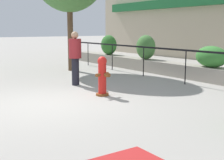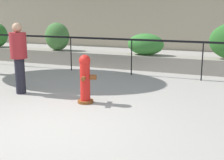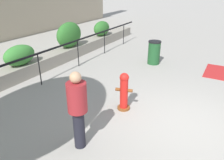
# 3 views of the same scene
# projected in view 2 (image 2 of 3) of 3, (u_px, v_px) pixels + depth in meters

# --- Properties ---
(ground_plane) EXTENTS (120.00, 120.00, 0.00)m
(ground_plane) POSITION_uv_depth(u_px,v_px,m) (45.00, 129.00, 5.43)
(ground_plane) COLOR #9E9991
(planter_wall_low) EXTENTS (18.00, 0.70, 0.50)m
(planter_wall_low) POSITION_uv_depth(u_px,v_px,m) (141.00, 62.00, 10.82)
(planter_wall_low) COLOR gray
(planter_wall_low) RESTS_ON ground
(fence_railing_segment) EXTENTS (15.00, 0.05, 1.15)m
(fence_railing_segment) POSITION_uv_depth(u_px,v_px,m) (132.00, 43.00, 9.65)
(fence_railing_segment) COLOR black
(fence_railing_segment) RESTS_ON ground
(hedge_bush_1) EXTENTS (0.99, 0.70, 1.05)m
(hedge_bush_1) POSITION_uv_depth(u_px,v_px,m) (57.00, 37.00, 11.82)
(hedge_bush_1) COLOR #427538
(hedge_bush_1) RESTS_ON planter_wall_low
(hedge_bush_2) EXTENTS (1.26, 0.67, 0.73)m
(hedge_bush_2) POSITION_uv_depth(u_px,v_px,m) (146.00, 44.00, 10.63)
(hedge_bush_2) COLOR #387F33
(hedge_bush_2) RESTS_ON planter_wall_low
(fire_hydrant) EXTENTS (0.47, 0.48, 1.08)m
(fire_hydrant) POSITION_uv_depth(u_px,v_px,m) (85.00, 79.00, 6.85)
(fire_hydrant) COLOR brown
(fire_hydrant) RESTS_ON ground
(pedestrian) EXTENTS (0.56, 0.56, 1.73)m
(pedestrian) POSITION_uv_depth(u_px,v_px,m) (19.00, 54.00, 7.53)
(pedestrian) COLOR black
(pedestrian) RESTS_ON ground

